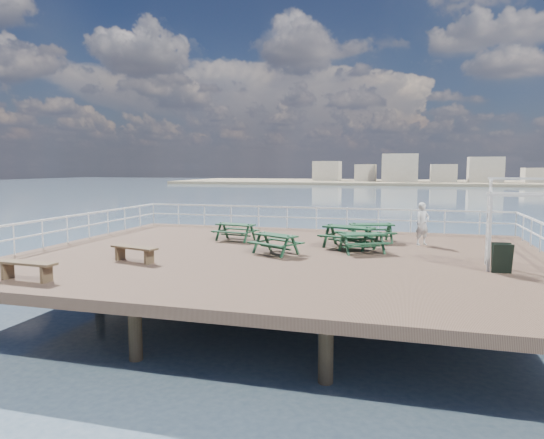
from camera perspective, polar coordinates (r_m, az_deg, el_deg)
The scene contains 13 objects.
ground at distance 17.13m, azimuth 1.09°, elevation -4.49°, with size 18.00×14.00×0.30m, color brown.
sea_backdrop at distance 150.64m, azimuth 18.83°, elevation 4.53°, with size 300.00×300.00×9.20m.
railing at distance 19.47m, azimuth 2.79°, elevation -0.16°, with size 17.77×13.76×1.10m.
picnic_table_a at distance 20.08m, azimuth -4.31°, elevation -1.05°, with size 1.81×1.56×0.78m.
picnic_table_b at distance 18.44m, azimuth 9.01°, elevation -1.49°, with size 2.25×2.01×0.91m.
picnic_table_c at distance 20.01m, azimuth 11.64°, elevation -1.07°, with size 2.05×1.83×0.84m.
picnic_table_d at distance 16.93m, azimuth 0.42°, elevation -2.40°, with size 2.01×1.88×0.78m.
picnic_table_e at distance 17.45m, azimuth 10.52°, elevation -2.23°, with size 2.03×1.90×0.78m.
flat_bench_near at distance 16.14m, azimuth -15.91°, elevation -3.52°, with size 1.76×0.83×0.49m.
flat_bench_far at distance 14.58m, azimuth -26.92°, elevation -4.95°, with size 1.78×0.51×0.51m.
trellis_arbor at distance 15.96m, azimuth 27.75°, elevation -1.05°, with size 2.29×1.37×2.72m.
sandwich_board at distance 15.35m, azimuth 25.44°, elevation -4.15°, with size 0.55×0.42×0.88m.
person at distance 19.69m, azimuth 17.28°, elevation -0.49°, with size 0.60×0.40×1.66m, color silver.
Camera 1 is at (4.21, -16.30, 3.03)m, focal length 32.00 mm.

